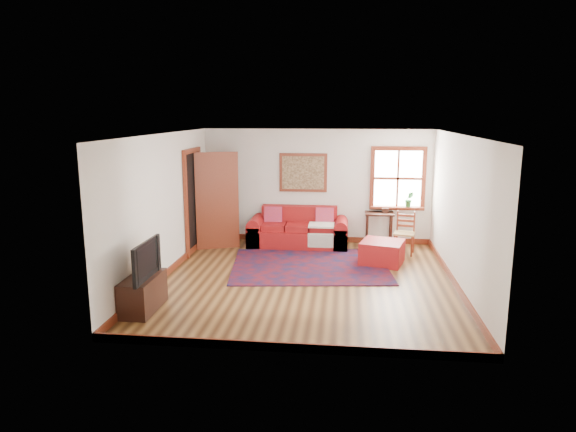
# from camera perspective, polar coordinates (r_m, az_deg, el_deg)

# --- Properties ---
(ground) EXTENTS (5.50, 5.50, 0.00)m
(ground) POSITION_cam_1_polar(r_m,az_deg,el_deg) (8.96, 2.08, -7.12)
(ground) COLOR #422611
(ground) RESTS_ON ground
(room_envelope) EXTENTS (5.04, 5.54, 2.52)m
(room_envelope) POSITION_cam_1_polar(r_m,az_deg,el_deg) (8.59, 2.16, 3.41)
(room_envelope) COLOR silver
(room_envelope) RESTS_ON ground
(window) EXTENTS (1.18, 0.20, 1.38)m
(window) POSITION_cam_1_polar(r_m,az_deg,el_deg) (11.34, 12.24, 3.39)
(window) COLOR white
(window) RESTS_ON ground
(doorway) EXTENTS (0.89, 1.08, 2.14)m
(doorway) POSITION_cam_1_polar(r_m,az_deg,el_deg) (10.79, -8.89, 1.81)
(doorway) COLOR black
(doorway) RESTS_ON ground
(framed_artwork) EXTENTS (1.05, 0.07, 0.85)m
(framed_artwork) POSITION_cam_1_polar(r_m,az_deg,el_deg) (11.30, 1.69, 4.83)
(framed_artwork) COLOR maroon
(framed_artwork) RESTS_ON ground
(persian_rug) EXTENTS (3.14, 2.64, 0.02)m
(persian_rug) POSITION_cam_1_polar(r_m,az_deg,el_deg) (9.74, 2.43, -5.53)
(persian_rug) COLOR #580C14
(persian_rug) RESTS_ON ground
(red_leather_sofa) EXTENTS (2.13, 0.88, 0.84)m
(red_leather_sofa) POSITION_cam_1_polar(r_m,az_deg,el_deg) (11.15, 1.17, -1.90)
(red_leather_sofa) COLOR maroon
(red_leather_sofa) RESTS_ON ground
(red_ottoman) EXTENTS (0.93, 0.93, 0.44)m
(red_ottoman) POSITION_cam_1_polar(r_m,az_deg,el_deg) (10.02, 10.41, -3.98)
(red_ottoman) COLOR maroon
(red_ottoman) RESTS_ON ground
(side_table) EXTENTS (0.61, 0.46, 0.73)m
(side_table) POSITION_cam_1_polar(r_m,az_deg,el_deg) (11.25, 10.10, -0.24)
(side_table) COLOR #321710
(side_table) RESTS_ON ground
(ladder_back_chair) EXTENTS (0.48, 0.46, 0.86)m
(ladder_back_chair) POSITION_cam_1_polar(r_m,az_deg,el_deg) (10.75, 12.85, -1.69)
(ladder_back_chair) COLOR tan
(ladder_back_chair) RESTS_ON ground
(media_cabinet) EXTENTS (0.42, 0.93, 0.51)m
(media_cabinet) POSITION_cam_1_polar(r_m,az_deg,el_deg) (7.88, -15.82, -8.26)
(media_cabinet) COLOR #321710
(media_cabinet) RESTS_ON ground
(television) EXTENTS (0.13, 0.95, 0.55)m
(television) POSITION_cam_1_polar(r_m,az_deg,el_deg) (7.65, -16.08, -4.70)
(television) COLOR black
(television) RESTS_ON media_cabinet
(candle_hurricane) EXTENTS (0.12, 0.12, 0.18)m
(candle_hurricane) POSITION_cam_1_polar(r_m,az_deg,el_deg) (8.10, -14.57, -5.12)
(candle_hurricane) COLOR silver
(candle_hurricane) RESTS_ON media_cabinet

